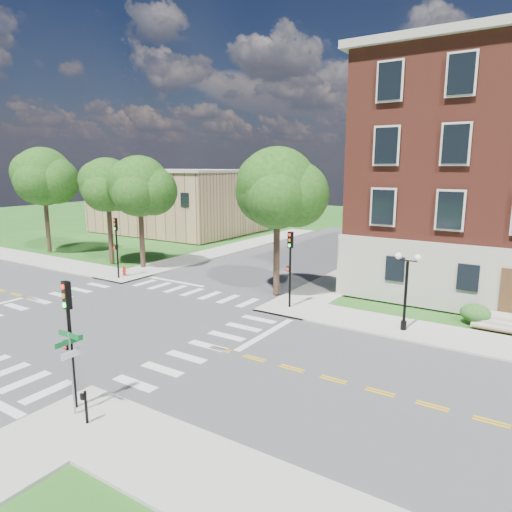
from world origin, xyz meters
The scene contains 19 objects.
ground centered at (0.00, 0.00, 0.00)m, with size 160.00×160.00×0.00m, color #245317.
road_ew centered at (0.00, 0.00, 0.01)m, with size 90.00×12.00×0.01m, color #3D3D3F.
road_ns centered at (0.00, 0.00, 0.01)m, with size 12.00×90.00×0.01m, color #3D3D3F.
sidewalk_ne centered at (15.38, 15.38, 0.06)m, with size 34.00×34.00×0.12m.
sidewalk_nw centered at (-15.38, 15.38, 0.06)m, with size 34.00×34.00×0.12m.
crosswalk_east centered at (7.20, 0.00, 0.00)m, with size 2.20×10.20×0.02m, color silver, non-canonical shape.
stop_bar_east centered at (8.80, 3.00, 0.00)m, with size 0.40×5.50×0.00m, color silver.
secondary_building centered at (-22.00, 30.00, 4.28)m, with size 20.40×15.40×8.30m.
tree_a centered at (-22.61, 10.87, 7.81)m, with size 5.88×5.88×10.66m.
tree_b centered at (-12.53, 10.57, 7.20)m, with size 4.82×4.82×9.52m.
tree_c centered at (-8.81, 10.90, 7.16)m, with size 5.21×5.21×9.68m.
tree_d centered at (5.49, 9.75, 7.42)m, with size 5.46×5.46×10.06m.
traffic_signal_se centered at (6.95, -7.44, 3.19)m, with size 0.36×0.41×4.80m.
traffic_signal_ne centered at (7.70, 7.62, 3.19)m, with size 0.38×0.45×4.80m.
traffic_signal_nw centered at (-7.43, 6.94, 3.19)m, with size 0.37×0.44×4.80m.
twin_lamp_west centered at (14.90, 7.40, 2.52)m, with size 1.36×0.36×4.23m.
street_sign_pole centered at (7.34, -7.74, 2.31)m, with size 1.10×1.10×3.10m.
push_button_post centered at (8.21, -7.91, 0.80)m, with size 0.14×0.21×1.20m.
fire_hydrant centered at (-7.68, 7.76, 0.46)m, with size 0.35×0.35×0.75m.
Camera 1 is at (20.94, -16.81, 8.89)m, focal length 32.00 mm.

